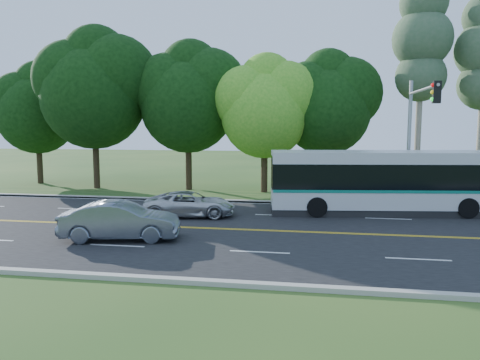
% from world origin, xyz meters
% --- Properties ---
extents(ground, '(120.00, 120.00, 0.00)m').
position_xyz_m(ground, '(0.00, 0.00, 0.00)').
color(ground, '#214918').
rests_on(ground, ground).
extents(road, '(60.00, 14.00, 0.02)m').
position_xyz_m(road, '(0.00, 0.00, 0.01)').
color(road, black).
rests_on(road, ground).
extents(curb_north, '(60.00, 0.30, 0.15)m').
position_xyz_m(curb_north, '(0.00, 7.15, 0.07)').
color(curb_north, '#ACA89B').
rests_on(curb_north, ground).
extents(curb_south, '(60.00, 0.30, 0.15)m').
position_xyz_m(curb_south, '(0.00, -7.15, 0.07)').
color(curb_south, '#ACA89B').
rests_on(curb_south, ground).
extents(grass_verge, '(60.00, 4.00, 0.10)m').
position_xyz_m(grass_verge, '(0.00, 9.00, 0.05)').
color(grass_verge, '#214918').
rests_on(grass_verge, ground).
extents(lane_markings, '(57.60, 13.82, 0.00)m').
position_xyz_m(lane_markings, '(-0.09, 0.00, 0.02)').
color(lane_markings, gold).
rests_on(lane_markings, road).
extents(tree_row, '(44.70, 9.10, 13.84)m').
position_xyz_m(tree_row, '(-5.15, 12.13, 6.73)').
color(tree_row, black).
rests_on(tree_row, ground).
extents(bougainvillea_hedge, '(9.50, 2.25, 1.50)m').
position_xyz_m(bougainvillea_hedge, '(7.18, 8.15, 0.72)').
color(bougainvillea_hedge, '#A40D2F').
rests_on(bougainvillea_hedge, ground).
extents(traffic_signal, '(0.42, 6.10, 7.00)m').
position_xyz_m(traffic_signal, '(6.49, 5.40, 4.67)').
color(traffic_signal, '#93959B').
rests_on(traffic_signal, ground).
extents(transit_bus, '(12.55, 4.22, 3.22)m').
position_xyz_m(transit_bus, '(5.26, 5.00, 1.62)').
color(transit_bus, silver).
rests_on(transit_bus, road).
extents(sedan, '(4.90, 2.51, 1.54)m').
position_xyz_m(sedan, '(-6.24, -2.60, 0.79)').
color(sedan, slate).
rests_on(sedan, road).
extents(suv, '(4.78, 2.75, 1.25)m').
position_xyz_m(suv, '(-4.78, 2.50, 0.65)').
color(suv, silver).
rests_on(suv, road).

